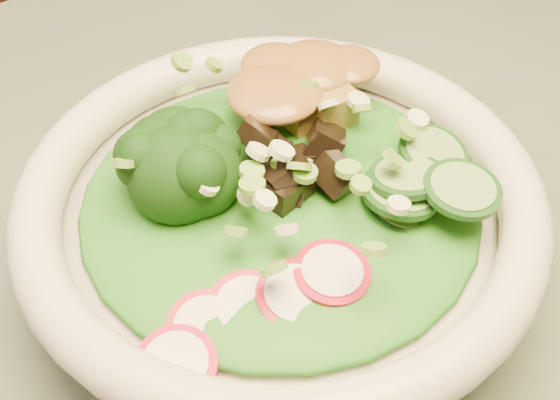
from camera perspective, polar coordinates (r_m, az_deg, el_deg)
salad_bowl at (r=0.43m, az=0.00°, el=-1.92°), size 0.28×0.28×0.08m
lettuce_bed at (r=0.41m, az=0.00°, el=0.10°), size 0.21×0.21×0.02m
broccoli_florets at (r=0.41m, az=-9.18°, el=2.21°), size 0.10×0.09×0.05m
radish_slices at (r=0.36m, az=-0.68°, el=-7.23°), size 0.12×0.07×0.02m
cucumber_slices at (r=0.40m, az=9.65°, el=0.50°), size 0.09×0.09×0.04m
mushroom_heap at (r=0.41m, az=0.19°, el=2.81°), size 0.09×0.09×0.04m
tofu_cubes at (r=0.45m, az=1.11°, el=7.15°), size 0.11×0.09×0.04m
peanut_sauce at (r=0.44m, az=1.13°, el=8.53°), size 0.07×0.06×0.02m
scallion_garnish at (r=0.39m, az=0.00°, el=2.68°), size 0.20×0.20×0.02m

